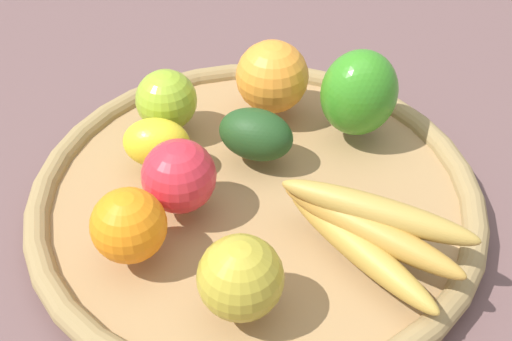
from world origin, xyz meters
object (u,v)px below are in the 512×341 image
banana_bunch (369,230)px  orange_0 (272,77)px  orange_1 (129,225)px  avocado (256,134)px  apple_1 (166,100)px  apple_0 (179,177)px  apple_2 (240,278)px  bell_pepper (359,93)px  lemon_0 (156,143)px

banana_bunch → orange_0: size_ratio=2.21×
orange_1 → orange_0: bearing=-140.0°
banana_bunch → avocado: 0.17m
orange_0 → apple_1: (0.12, -0.01, -0.01)m
apple_1 → avocado: (-0.08, 0.08, -0.01)m
orange_1 → banana_bunch: size_ratio=0.38×
orange_1 → apple_0: (-0.06, -0.04, 0.00)m
apple_0 → avocado: size_ratio=0.90×
orange_0 → apple_2: (0.12, 0.26, -0.01)m
apple_0 → apple_1: bearing=-98.0°
bell_pepper → avocado: size_ratio=1.21×
orange_1 → banana_bunch: (-0.20, 0.07, -0.01)m
avocado → bell_pepper: bearing=-177.8°
apple_2 → banana_bunch: bearing=-171.1°
orange_1 → banana_bunch: orange_1 is taller
bell_pepper → banana_bunch: 0.18m
apple_1 → banana_bunch: bearing=117.6°
apple_2 → avocado: size_ratio=0.90×
banana_bunch → lemon_0: banana_bunch is taller
avocado → apple_1: bearing=-47.1°
lemon_0 → avocado: avocado is taller
apple_0 → avocado: (-0.09, -0.05, -0.01)m
apple_1 → apple_0: apple_0 is taller
banana_bunch → apple_2: 0.13m
bell_pepper → banana_bunch: bearing=-117.2°
apple_0 → orange_1: bearing=37.2°
orange_1 → apple_1: 0.19m
orange_0 → apple_0: orange_0 is taller
apple_0 → bell_pepper: bearing=-166.4°
bell_pepper → apple_2: size_ratio=1.35×
bell_pepper → banana_bunch: (0.07, 0.17, -0.02)m
apple_0 → avocado: apple_0 is taller
orange_0 → apple_2: orange_0 is taller
banana_bunch → orange_0: bearing=-88.9°
orange_1 → lemon_0: 0.13m
orange_0 → apple_1: 0.12m
orange_1 → apple_2: apple_2 is taller
orange_1 → apple_1: same height
bell_pepper → apple_0: size_ratio=1.35×
bell_pepper → apple_1: size_ratio=1.44×
orange_1 → bell_pepper: 0.29m
banana_bunch → apple_0: size_ratio=2.52×
orange_1 → avocado: size_ratio=0.85×
orange_0 → avocado: 0.09m
apple_1 → lemon_0: apple_1 is taller
apple_0 → orange_0: bearing=-138.9°
orange_1 → avocado: (-0.15, -0.09, -0.01)m
orange_0 → apple_2: size_ratio=1.14×
orange_1 → avocado: bearing=-149.1°
banana_bunch → apple_2: bearing=8.9°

